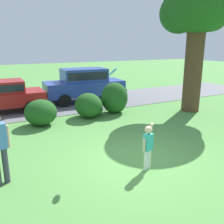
% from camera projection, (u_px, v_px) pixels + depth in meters
% --- Properties ---
extents(ground_plane, '(80.00, 80.00, 0.00)m').
position_uv_depth(ground_plane, '(136.00, 160.00, 7.07)').
color(ground_plane, '#518E42').
extents(driveway_strip, '(28.00, 4.40, 0.02)m').
position_uv_depth(driveway_strip, '(59.00, 105.00, 13.54)').
color(driveway_strip, slate).
rests_on(driveway_strip, ground).
extents(oak_tree_large, '(3.33, 3.30, 6.44)m').
position_uv_depth(oak_tree_large, '(197.00, 11.00, 11.37)').
color(oak_tree_large, '#513823').
rests_on(oak_tree_large, ground).
extents(shrub_centre_left, '(1.32, 1.27, 1.08)m').
position_uv_depth(shrub_centre_left, '(41.00, 113.00, 10.05)').
color(shrub_centre_left, '#1E511C').
rests_on(shrub_centre_left, ground).
extents(shrub_centre, '(1.32, 1.42, 1.12)m').
position_uv_depth(shrub_centre, '(90.00, 106.00, 11.20)').
color(shrub_centre, '#1E511C').
rests_on(shrub_centre, ground).
extents(shrub_centre_right, '(1.31, 1.24, 1.49)m').
position_uv_depth(shrub_centre_right, '(115.00, 99.00, 11.90)').
color(shrub_centre_right, '#1E511C').
rests_on(shrub_centre_right, ground).
extents(parked_sedan, '(4.45, 2.20, 1.56)m').
position_uv_depth(parked_sedan, '(1.00, 95.00, 11.91)').
color(parked_sedan, maroon).
rests_on(parked_sedan, ground).
extents(parked_suv, '(4.82, 2.35, 1.92)m').
position_uv_depth(parked_suv, '(84.00, 83.00, 14.24)').
color(parked_suv, '#28429E').
rests_on(parked_suv, ground).
extents(child_thrower, '(0.41, 0.34, 1.29)m').
position_uv_depth(child_thrower, '(148.00, 144.00, 6.41)').
color(child_thrower, white).
rests_on(child_thrower, ground).
extents(frisbee, '(0.32, 0.26, 0.28)m').
position_uv_depth(frisbee, '(113.00, 72.00, 6.63)').
color(frisbee, '#337FDB').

